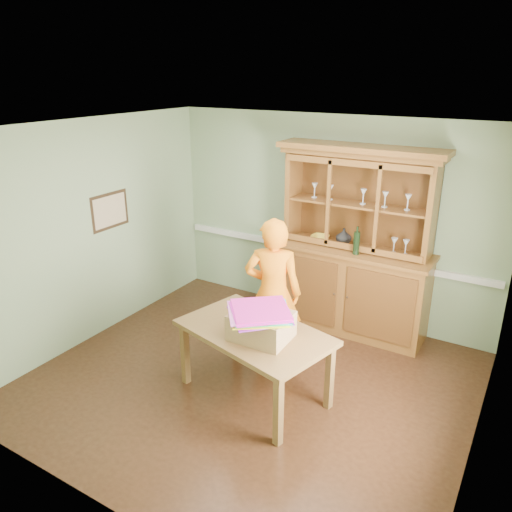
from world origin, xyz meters
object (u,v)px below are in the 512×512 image
Objects in this scene: china_hutch at (352,269)px; dining_table at (254,338)px; person at (273,293)px; cardboard_box at (261,326)px.

dining_table is at bearing -99.29° from china_hutch.
china_hutch is 1.33m from person.
cardboard_box is at bearing 89.33° from person.
person is (-0.15, 0.64, 0.20)m from dining_table.
cardboard_box is (0.13, -0.09, 0.22)m from dining_table.
person is (-0.28, 0.73, -0.02)m from cardboard_box.
person reaches higher than cardboard_box.
china_hutch is 1.36× the size of person.
china_hutch is 4.28× the size of cardboard_box.
china_hutch reaches higher than dining_table.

